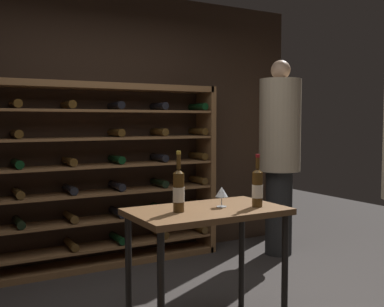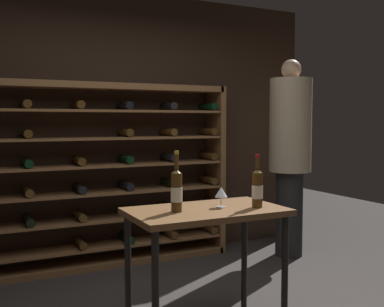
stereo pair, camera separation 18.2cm
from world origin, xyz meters
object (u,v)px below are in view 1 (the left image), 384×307
(tasting_table, at_px, (207,225))
(wine_glass_stemmed_left, at_px, (222,193))
(wine_bottle_red_label, at_px, (257,187))
(person_guest_blue_shirt, at_px, (280,147))
(wine_rack, at_px, (71,178))
(wine_bottle_amber_reserve, at_px, (179,190))

(tasting_table, xyz_separation_m, wine_glass_stemmed_left, (0.11, -0.00, 0.20))
(tasting_table, bearing_deg, wine_bottle_red_label, -18.73)
(person_guest_blue_shirt, bearing_deg, tasting_table, 70.85)
(wine_rack, height_order, wine_bottle_amber_reserve, wine_rack)
(wine_bottle_amber_reserve, distance_m, wine_glass_stemmed_left, 0.33)
(tasting_table, height_order, wine_bottle_red_label, wine_bottle_red_label)
(wine_rack, bearing_deg, person_guest_blue_shirt, -14.63)
(wine_glass_stemmed_left, bearing_deg, tasting_table, 179.59)
(person_guest_blue_shirt, height_order, wine_bottle_red_label, person_guest_blue_shirt)
(wine_rack, xyz_separation_m, person_guest_blue_shirt, (2.05, -0.54, 0.25))
(wine_bottle_amber_reserve, relative_size, wine_bottle_red_label, 1.10)
(wine_bottle_red_label, xyz_separation_m, wine_glass_stemmed_left, (-0.21, 0.11, -0.03))
(wine_rack, relative_size, wine_glass_stemmed_left, 22.26)
(tasting_table, relative_size, wine_bottle_red_label, 2.87)
(person_guest_blue_shirt, distance_m, wine_bottle_red_label, 1.86)
(wine_rack, bearing_deg, wine_glass_stemmed_left, -72.85)
(tasting_table, relative_size, wine_bottle_amber_reserve, 2.62)
(wine_bottle_red_label, bearing_deg, wine_rack, 112.08)
(tasting_table, distance_m, wine_glass_stemmed_left, 0.23)
(tasting_table, bearing_deg, wine_rack, 103.71)
(tasting_table, xyz_separation_m, wine_bottle_red_label, (0.33, -0.11, 0.24))
(wine_rack, relative_size, wine_bottle_red_label, 8.61)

